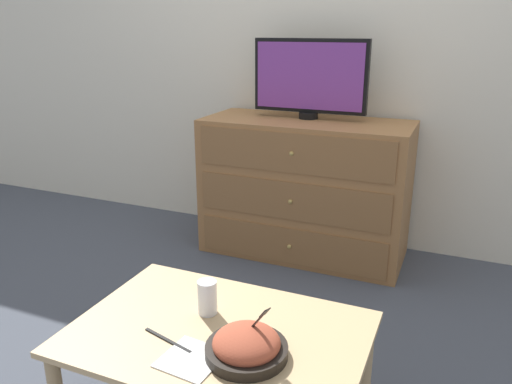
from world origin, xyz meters
The scene contains 9 objects.
ground_plane centered at (0.00, 0.00, 0.00)m, with size 12.00×12.00×0.00m, color #474C56.
wall_back centered at (0.00, 0.03, 1.30)m, with size 12.00×0.05×2.60m.
dresser centered at (0.05, -0.28, 0.40)m, with size 1.16×0.51×0.79m.
tv centered at (0.04, -0.22, 1.02)m, with size 0.65×0.11×0.44m.
coffee_table centered at (0.24, -1.74, 0.34)m, with size 0.91×0.62×0.39m.
takeout_bowl centered at (0.37, -1.82, 0.42)m, with size 0.24×0.24×0.16m.
drink_cup centered at (0.16, -1.66, 0.44)m, with size 0.06×0.06×0.12m.
napkin centered at (0.23, -1.90, 0.39)m, with size 0.18×0.18×0.00m.
knife centered at (0.12, -1.85, 0.39)m, with size 0.19×0.06×0.01m.
Camera 1 is at (0.87, -2.92, 1.29)m, focal length 35.00 mm.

